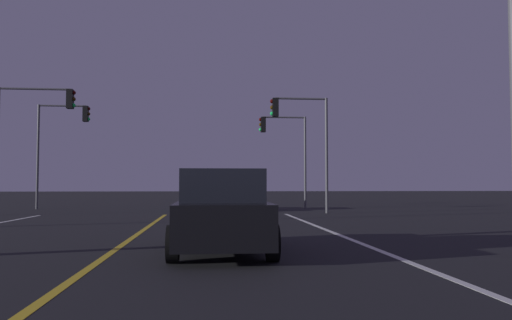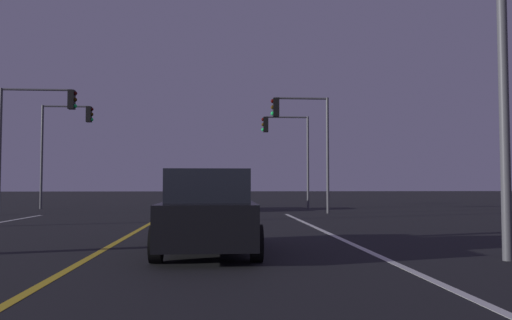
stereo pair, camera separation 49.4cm
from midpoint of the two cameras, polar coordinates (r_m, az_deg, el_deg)
lane_edge_right at (r=9.06m, az=18.12°, el=-11.55°), size 0.16×30.51×0.01m
lane_center_divider at (r=8.70m, az=-19.41°, el=-11.90°), size 0.16×30.51×0.01m
car_ahead_far at (r=27.12m, az=-4.58°, el=-3.98°), size 2.02×4.30×1.70m
car_lead_same_lane at (r=10.48m, az=-4.04°, el=-5.97°), size 2.02×4.30×1.70m
traffic_light_near_right at (r=24.56m, az=5.70°, el=3.67°), size 2.84×0.36×5.62m
traffic_light_near_left at (r=25.62m, az=-23.08°, el=4.09°), size 3.54×0.36×5.88m
traffic_light_far_right at (r=29.95m, az=3.87°, el=2.27°), size 2.84×0.36×5.44m
traffic_light_far_left at (r=30.92m, az=-20.30°, el=2.92°), size 2.94×0.36×5.94m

